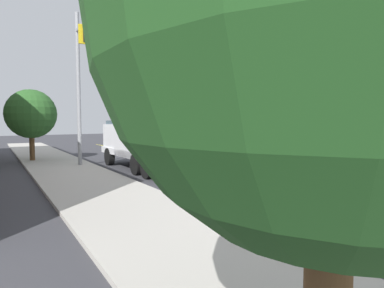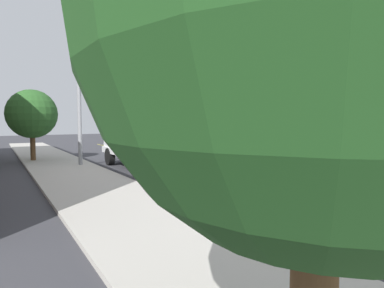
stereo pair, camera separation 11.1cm
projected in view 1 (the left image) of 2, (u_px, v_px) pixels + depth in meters
ground at (224, 170)px, 17.46m from camera, size 120.00×120.00×0.00m
sidewalk_far_side at (86, 182)px, 13.69m from camera, size 59.71×14.03×0.12m
lane_centre_stripe at (224, 170)px, 17.46m from camera, size 49.26×8.89×0.01m
utility_bucket_truck at (144, 140)px, 17.86m from camera, size 8.51×3.89×7.45m
service_pickup_truck at (328, 180)px, 8.14m from camera, size 5.88×3.05×2.06m
passing_minivan at (181, 142)px, 27.38m from camera, size 5.06×2.71×1.69m
traffic_cone_mid_front at (151, 155)px, 22.26m from camera, size 0.40×0.40×0.74m
traffic_signal_mast at (88, 51)px, 16.60m from camera, size 6.90×1.46×8.78m
street_tree_left at (335, 17)px, 2.14m from camera, size 3.22×3.22×4.87m
street_tree_right at (31, 114)px, 21.03m from camera, size 3.16×3.16×4.71m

